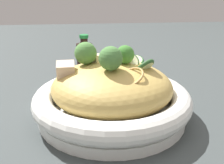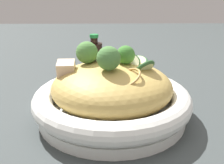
# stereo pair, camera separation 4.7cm
# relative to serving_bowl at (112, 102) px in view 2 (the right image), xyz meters

# --- Properties ---
(ground_plane) EXTENTS (3.00, 3.00, 0.00)m
(ground_plane) POSITION_rel_serving_bowl_xyz_m (0.00, 0.00, -0.03)
(ground_plane) COLOR #394040
(serving_bowl) EXTENTS (0.30, 0.30, 0.06)m
(serving_bowl) POSITION_rel_serving_bowl_xyz_m (0.00, 0.00, 0.00)
(serving_bowl) COLOR white
(serving_bowl) RESTS_ON ground_plane
(noodle_heap) EXTENTS (0.23, 0.23, 0.09)m
(noodle_heap) POSITION_rel_serving_bowl_xyz_m (-0.00, 0.00, 0.03)
(noodle_heap) COLOR tan
(noodle_heap) RESTS_ON serving_bowl
(broccoli_florets) EXTENTS (0.12, 0.11, 0.06)m
(broccoli_florets) POSITION_rel_serving_bowl_xyz_m (0.02, 0.00, 0.09)
(broccoli_florets) COLOR #97BE70
(broccoli_florets) RESTS_ON serving_bowl
(carrot_coins) EXTENTS (0.09, 0.09, 0.03)m
(carrot_coins) POSITION_rel_serving_bowl_xyz_m (-0.03, -0.03, 0.07)
(carrot_coins) COLOR orange
(carrot_coins) RESTS_ON serving_bowl
(zucchini_slices) EXTENTS (0.08, 0.13, 0.04)m
(zucchini_slices) POSITION_rel_serving_bowl_xyz_m (-0.05, -0.02, 0.07)
(zucchini_slices) COLOR beige
(zucchini_slices) RESTS_ON serving_bowl
(chicken_chunks) EXTENTS (0.10, 0.07, 0.04)m
(chicken_chunks) POSITION_rel_serving_bowl_xyz_m (0.07, -0.01, 0.07)
(chicken_chunks) COLOR beige
(chicken_chunks) RESTS_ON serving_bowl
(soy_sauce_bottle) EXTENTS (0.05, 0.05, 0.12)m
(soy_sauce_bottle) POSITION_rel_serving_bowl_xyz_m (0.05, -0.27, 0.02)
(soy_sauce_bottle) COLOR black
(soy_sauce_bottle) RESTS_ON ground_plane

